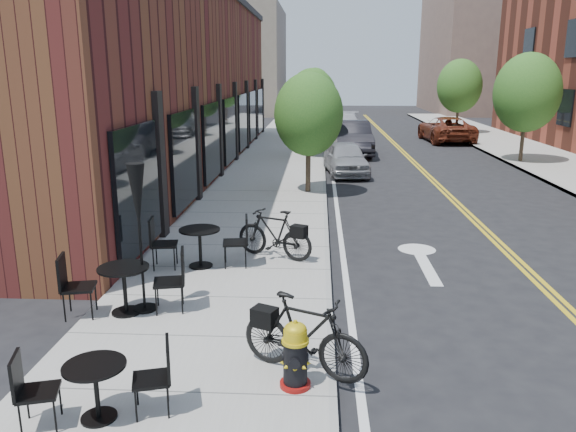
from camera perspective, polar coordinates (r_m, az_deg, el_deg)
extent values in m
plane|color=black|center=(9.84, 4.47, -9.06)|extent=(120.00, 120.00, 0.00)
cube|color=#9E9B93|center=(19.49, -2.03, 3.00)|extent=(4.00, 70.00, 0.12)
cube|color=#4A1818|center=(23.86, -12.33, 13.10)|extent=(5.00, 28.00, 7.00)
cube|color=#726656|center=(57.56, -4.75, 15.45)|extent=(8.00, 14.00, 10.00)
cube|color=brown|center=(61.26, 19.28, 15.60)|extent=(10.00, 16.00, 12.00)
cylinder|color=#382B1E|center=(18.27, 2.06, 5.00)|extent=(0.16, 0.16, 1.61)
ellipsoid|color=#255D1D|center=(18.07, 2.11, 10.27)|extent=(2.20, 2.20, 2.64)
cylinder|color=#382B1E|center=(26.19, 2.41, 7.93)|extent=(0.16, 0.16, 1.68)
ellipsoid|color=#255D1D|center=(26.05, 2.46, 11.78)|extent=(2.30, 2.30, 2.76)
cylinder|color=#382B1E|center=(34.16, 2.61, 9.35)|extent=(0.16, 0.16, 1.57)
ellipsoid|color=#255D1D|center=(34.05, 2.64, 12.08)|extent=(2.10, 2.10, 2.52)
cylinder|color=#382B1E|center=(42.13, 2.73, 10.40)|extent=(0.16, 0.16, 1.71)
ellipsoid|color=#255D1D|center=(42.04, 2.76, 12.88)|extent=(2.40, 2.40, 2.88)
cylinder|color=#382B1E|center=(26.70, 22.70, 7.11)|extent=(0.16, 0.16, 1.82)
ellipsoid|color=#255D1D|center=(26.56, 23.13, 11.45)|extent=(2.80, 2.80, 3.36)
cylinder|color=#382B1E|center=(38.18, 16.80, 9.48)|extent=(0.16, 0.16, 1.82)
ellipsoid|color=#255D1D|center=(38.08, 17.03, 12.52)|extent=(2.80, 2.80, 3.36)
cylinder|color=maroon|center=(7.28, 0.73, -16.69)|extent=(0.39, 0.39, 0.06)
cylinder|color=black|center=(7.14, 0.74, -14.70)|extent=(0.30, 0.30, 0.58)
cylinder|color=gold|center=(7.00, 0.75, -12.57)|extent=(0.34, 0.34, 0.04)
cylinder|color=gold|center=(6.96, 0.75, -12.00)|extent=(0.29, 0.29, 0.13)
ellipsoid|color=gold|center=(6.93, 0.75, -11.43)|extent=(0.28, 0.28, 0.17)
cylinder|color=gold|center=(6.89, 0.76, -10.79)|extent=(0.05, 0.05, 0.06)
imported|color=black|center=(11.70, -1.39, -1.81)|extent=(1.79, 1.17, 1.05)
imported|color=black|center=(7.33, 1.65, -12.01)|extent=(1.82, 1.19, 1.06)
cylinder|color=black|center=(7.06, -18.64, -18.79)|extent=(0.50, 0.50, 0.03)
cylinder|color=black|center=(6.89, -18.86, -16.58)|extent=(0.07, 0.07, 0.64)
cylinder|color=black|center=(6.74, -19.09, -14.19)|extent=(0.86, 0.86, 0.03)
cylinder|color=black|center=(9.61, -16.08, -9.32)|extent=(0.56, 0.56, 0.03)
cylinder|color=black|center=(9.47, -16.24, -7.27)|extent=(0.08, 0.08, 0.75)
cylinder|color=black|center=(9.34, -16.40, -5.09)|extent=(0.97, 0.97, 0.03)
cylinder|color=black|center=(11.46, -8.84, -5.00)|extent=(0.53, 0.53, 0.03)
cylinder|color=black|center=(11.34, -8.91, -3.24)|extent=(0.07, 0.07, 0.75)
cylinder|color=black|center=(11.23, -8.98, -1.39)|extent=(0.92, 0.92, 0.03)
cylinder|color=black|center=(9.64, -14.33, -9.07)|extent=(0.39, 0.39, 0.04)
cylinder|color=black|center=(9.25, -14.78, -2.34)|extent=(0.04, 0.04, 2.35)
cone|color=black|center=(9.07, -15.07, 1.96)|extent=(0.28, 0.28, 1.04)
imported|color=gray|center=(22.20, 5.89, 5.87)|extent=(1.89, 3.90, 1.28)
imported|color=black|center=(27.70, 6.46, 7.90)|extent=(1.93, 4.99, 1.62)
imported|color=#B8B8BD|center=(35.84, 5.79, 9.24)|extent=(2.32, 5.10, 1.45)
imported|color=maroon|center=(33.96, 15.74, 8.49)|extent=(2.66, 5.30, 1.44)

